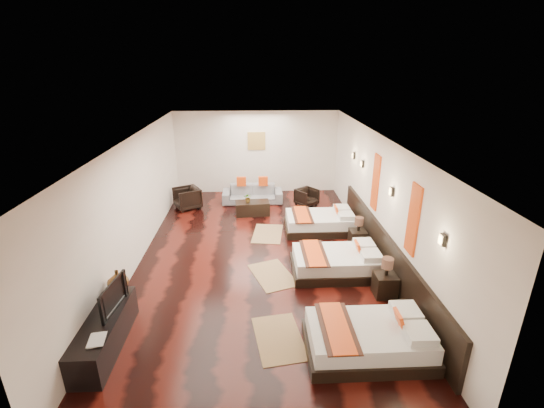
{
  "coord_description": "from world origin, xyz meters",
  "views": [
    {
      "loc": [
        -0.06,
        -7.89,
        4.34
      ],
      "look_at": [
        0.33,
        0.56,
        1.1
      ],
      "focal_mm": 24.8,
      "sensor_mm": 36.0,
      "label": 1
    }
  ],
  "objects_px": {
    "bed_near": "(370,339)",
    "bed_mid": "(337,262)",
    "nightstand_b": "(358,237)",
    "armchair_left": "(187,198)",
    "coffee_table": "(252,208)",
    "tv_console": "(105,333)",
    "figurine": "(118,280)",
    "bed_far": "(321,222)",
    "tv": "(109,296)",
    "sofa": "(253,194)",
    "table_plant": "(248,198)",
    "armchair_right": "(307,197)",
    "nightstand_a": "(385,282)",
    "book": "(88,341)"
  },
  "relations": [
    {
      "from": "nightstand_a",
      "to": "coffee_table",
      "type": "distance_m",
      "value": 5.03
    },
    {
      "from": "book",
      "to": "armchair_right",
      "type": "distance_m",
      "value": 7.87
    },
    {
      "from": "bed_far",
      "to": "nightstand_b",
      "type": "distance_m",
      "value": 1.26
    },
    {
      "from": "tv",
      "to": "tv_console",
      "type": "bearing_deg",
      "value": 176.13
    },
    {
      "from": "armchair_left",
      "to": "tv_console",
      "type": "bearing_deg",
      "value": -31.33
    },
    {
      "from": "sofa",
      "to": "nightstand_a",
      "type": "bearing_deg",
      "value": -63.98
    },
    {
      "from": "bed_near",
      "to": "nightstand_b",
      "type": "bearing_deg",
      "value": 78.17
    },
    {
      "from": "sofa",
      "to": "coffee_table",
      "type": "distance_m",
      "value": 1.05
    },
    {
      "from": "nightstand_a",
      "to": "armchair_left",
      "type": "relative_size",
      "value": 1.11
    },
    {
      "from": "sofa",
      "to": "table_plant",
      "type": "distance_m",
      "value": 1.1
    },
    {
      "from": "bed_near",
      "to": "coffee_table",
      "type": "height_order",
      "value": "bed_near"
    },
    {
      "from": "tv",
      "to": "figurine",
      "type": "height_order",
      "value": "tv"
    },
    {
      "from": "sofa",
      "to": "armchair_right",
      "type": "distance_m",
      "value": 1.77
    },
    {
      "from": "bed_near",
      "to": "tv_console",
      "type": "xyz_separation_m",
      "value": [
        -4.19,
        0.31,
        0.02
      ]
    },
    {
      "from": "nightstand_a",
      "to": "nightstand_b",
      "type": "bearing_deg",
      "value": 90.0
    },
    {
      "from": "figurine",
      "to": "bed_mid",
      "type": "bearing_deg",
      "value": 17.17
    },
    {
      "from": "tv",
      "to": "figurine",
      "type": "distance_m",
      "value": 0.56
    },
    {
      "from": "sofa",
      "to": "armchair_left",
      "type": "xyz_separation_m",
      "value": [
        -2.03,
        -0.46,
        0.06
      ]
    },
    {
      "from": "coffee_table",
      "to": "bed_near",
      "type": "bearing_deg",
      "value": -72.35
    },
    {
      "from": "tv_console",
      "to": "tv",
      "type": "xyz_separation_m",
      "value": [
        0.05,
        0.25,
        0.52
      ]
    },
    {
      "from": "bed_mid",
      "to": "figurine",
      "type": "height_order",
      "value": "figurine"
    },
    {
      "from": "tv",
      "to": "sofa",
      "type": "distance_m",
      "value": 6.74
    },
    {
      "from": "figurine",
      "to": "armchair_left",
      "type": "height_order",
      "value": "figurine"
    },
    {
      "from": "bed_far",
      "to": "bed_mid",
      "type": "bearing_deg",
      "value": -89.99
    },
    {
      "from": "nightstand_a",
      "to": "tv_console",
      "type": "bearing_deg",
      "value": -166.24
    },
    {
      "from": "bed_near",
      "to": "sofa",
      "type": "bearing_deg",
      "value": 105.09
    },
    {
      "from": "bed_far",
      "to": "tv",
      "type": "xyz_separation_m",
      "value": [
        -4.14,
        -4.03,
        0.55
      ]
    },
    {
      "from": "coffee_table",
      "to": "figurine",
      "type": "bearing_deg",
      "value": -116.43
    },
    {
      "from": "nightstand_b",
      "to": "armchair_left",
      "type": "height_order",
      "value": "nightstand_b"
    },
    {
      "from": "sofa",
      "to": "bed_mid",
      "type": "bearing_deg",
      "value": -67.36
    },
    {
      "from": "table_plant",
      "to": "nightstand_b",
      "type": "bearing_deg",
      "value": -39.28
    },
    {
      "from": "bed_near",
      "to": "bed_mid",
      "type": "distance_m",
      "value": 2.41
    },
    {
      "from": "bed_far",
      "to": "armchair_left",
      "type": "height_order",
      "value": "bed_far"
    },
    {
      "from": "nightstand_b",
      "to": "book",
      "type": "relative_size",
      "value": 2.49
    },
    {
      "from": "nightstand_a",
      "to": "figurine",
      "type": "height_order",
      "value": "figurine"
    },
    {
      "from": "armchair_left",
      "to": "armchair_right",
      "type": "xyz_separation_m",
      "value": [
        3.76,
        0.09,
        -0.06
      ]
    },
    {
      "from": "armchair_right",
      "to": "bed_mid",
      "type": "bearing_deg",
      "value": -125.7
    },
    {
      "from": "figurine",
      "to": "armchair_right",
      "type": "relative_size",
      "value": 0.63
    },
    {
      "from": "bed_near",
      "to": "book",
      "type": "xyz_separation_m",
      "value": [
        -4.19,
        -0.22,
        0.31
      ]
    },
    {
      "from": "nightstand_b",
      "to": "sofa",
      "type": "bearing_deg",
      "value": 128.34
    },
    {
      "from": "tv",
      "to": "book",
      "type": "relative_size",
      "value": 2.69
    },
    {
      "from": "coffee_table",
      "to": "tv_console",
      "type": "bearing_deg",
      "value": -112.99
    },
    {
      "from": "nightstand_b",
      "to": "sofa",
      "type": "height_order",
      "value": "nightstand_b"
    },
    {
      "from": "bed_near",
      "to": "armchair_right",
      "type": "height_order",
      "value": "bed_near"
    },
    {
      "from": "tv_console",
      "to": "figurine",
      "type": "xyz_separation_m",
      "value": [
        0.0,
        0.81,
        0.46
      ]
    },
    {
      "from": "bed_far",
      "to": "sofa",
      "type": "bearing_deg",
      "value": 129.02
    },
    {
      "from": "nightstand_a",
      "to": "table_plant",
      "type": "xyz_separation_m",
      "value": [
        -2.73,
        4.3,
        0.25
      ]
    },
    {
      "from": "tv",
      "to": "armchair_right",
      "type": "distance_m",
      "value": 7.19
    },
    {
      "from": "armchair_left",
      "to": "armchair_right",
      "type": "height_order",
      "value": "armchair_left"
    },
    {
      "from": "tv_console",
      "to": "coffee_table",
      "type": "height_order",
      "value": "tv_console"
    }
  ]
}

